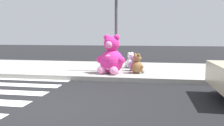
{
  "coord_description": "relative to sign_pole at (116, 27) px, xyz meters",
  "views": [
    {
      "loc": [
        2.33,
        -4.33,
        1.51
      ],
      "look_at": [
        0.98,
        3.6,
        0.55
      ],
      "focal_mm": 36.91,
      "sensor_mm": 36.0,
      "label": 1
    }
  ],
  "objects": [
    {
      "name": "ground_plane",
      "position": [
        -1.0,
        -4.4,
        -1.85
      ],
      "size": [
        60.0,
        60.0,
        0.0
      ],
      "primitive_type": "plane",
      "color": "black"
    },
    {
      "name": "plush_white",
      "position": [
        0.47,
        0.91,
        -1.43
      ],
      "size": [
        0.48,
        0.48,
        0.67
      ],
      "color": "white",
      "rests_on": "sidewalk"
    },
    {
      "name": "plush_pink_large",
      "position": [
        -0.09,
        -0.59,
        -1.14
      ],
      "size": [
        1.06,
        0.99,
        1.4
      ],
      "color": "#F22D93",
      "rests_on": "sidewalk"
    },
    {
      "name": "plush_brown",
      "position": [
        0.84,
        -0.41,
        -1.41
      ],
      "size": [
        0.52,
        0.52,
        0.73
      ],
      "color": "olive",
      "rests_on": "sidewalk"
    },
    {
      "name": "plush_teal",
      "position": [
        -0.46,
        0.49,
        -1.46
      ],
      "size": [
        0.41,
        0.42,
        0.59
      ],
      "color": "teal",
      "rests_on": "sidewalk"
    },
    {
      "name": "sidewalk",
      "position": [
        -1.0,
        0.8,
        -1.77
      ],
      "size": [
        28.0,
        4.4,
        0.15
      ],
      "primitive_type": "cube",
      "color": "#9E9B93",
      "rests_on": "ground_plane"
    },
    {
      "name": "sign_pole",
      "position": [
        0.0,
        0.0,
        0.0
      ],
      "size": [
        0.56,
        0.11,
        3.2
      ],
      "color": "#4C4C51",
      "rests_on": "sidewalk"
    },
    {
      "name": "plush_lavender",
      "position": [
        0.67,
        0.16,
        -1.44
      ],
      "size": [
        0.48,
        0.45,
        0.64
      ],
      "color": "#B28CD8",
      "rests_on": "sidewalk"
    }
  ]
}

